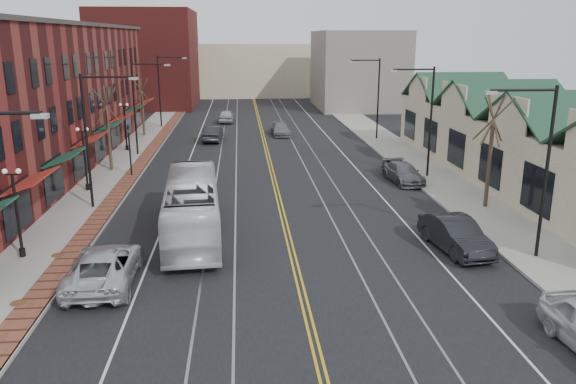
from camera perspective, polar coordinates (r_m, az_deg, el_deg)
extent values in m
plane|color=black|center=(20.64, 2.45, -14.12)|extent=(160.00, 160.00, 0.00)
cube|color=gray|center=(40.28, -18.54, 0.13)|extent=(4.00, 120.00, 0.15)
cube|color=gray|center=(41.68, 15.45, 0.88)|extent=(4.00, 120.00, 0.15)
cube|color=maroon|center=(48.00, -25.42, 8.42)|extent=(10.00, 50.00, 11.00)
cube|color=#B5AA8B|center=(43.65, 23.09, 3.84)|extent=(8.00, 36.00, 4.60)
cube|color=maroon|center=(88.89, -14.08, 13.00)|extent=(14.00, 18.00, 14.00)
cube|color=#B5AA8B|center=(102.97, -3.65, 12.31)|extent=(22.00, 14.00, 9.00)
cube|color=slate|center=(84.72, 7.11, 12.22)|extent=(12.00, 16.00, 11.00)
cube|color=#999999|center=(18.95, -23.88, 7.07)|extent=(0.50, 0.25, 0.15)
cylinder|color=black|center=(35.51, -19.77, 4.79)|extent=(0.16, 0.16, 8.00)
cylinder|color=black|center=(34.71, -17.91, 11.06)|extent=(3.00, 0.12, 0.12)
cube|color=#999999|center=(34.41, -15.42, 11.05)|extent=(0.50, 0.25, 0.15)
cylinder|color=black|center=(50.97, -15.33, 8.15)|extent=(0.16, 0.16, 8.00)
cylinder|color=black|center=(50.41, -13.92, 12.52)|extent=(3.00, 0.12, 0.12)
cube|color=#999999|center=(50.21, -12.18, 12.49)|extent=(0.50, 0.25, 0.15)
cylinder|color=black|center=(66.69, -12.93, 9.93)|extent=(0.16, 0.16, 8.00)
cylinder|color=black|center=(66.26, -11.82, 13.25)|extent=(3.00, 0.12, 0.12)
cube|color=#999999|center=(66.11, -10.49, 13.23)|extent=(0.50, 0.25, 0.15)
cylinder|color=black|center=(28.20, 24.75, 1.67)|extent=(0.16, 0.16, 8.00)
cylinder|color=black|center=(26.91, 22.85, 9.52)|extent=(3.00, 0.12, 0.12)
cube|color=#999999|center=(26.26, 19.89, 9.47)|extent=(0.50, 0.25, 0.15)
cylinder|color=black|center=(42.57, 14.29, 6.87)|extent=(0.16, 0.16, 8.00)
cylinder|color=black|center=(41.73, 12.65, 12.06)|extent=(3.00, 0.12, 0.12)
cube|color=#999999|center=(41.31, 10.62, 12.00)|extent=(0.50, 0.25, 0.15)
cylinder|color=black|center=(57.80, 9.15, 9.31)|extent=(0.16, 0.16, 8.00)
cylinder|color=black|center=(57.19, 7.81, 13.12)|extent=(3.00, 0.12, 0.12)
cube|color=#999999|center=(56.88, 6.30, 13.06)|extent=(0.50, 0.25, 0.15)
cylinder|color=black|center=(29.50, -25.37, -5.56)|extent=(0.28, 0.28, 0.40)
cylinder|color=black|center=(28.95, -25.78, -2.23)|extent=(0.14, 0.14, 4.00)
cube|color=black|center=(28.46, -26.25, 1.61)|extent=(0.60, 0.06, 0.06)
sphere|color=white|center=(28.54, -26.84, 1.89)|extent=(0.24, 0.24, 0.24)
sphere|color=white|center=(28.32, -25.72, 1.93)|extent=(0.24, 0.24, 0.24)
cylinder|color=black|center=(40.41, -19.68, 0.48)|extent=(0.28, 0.28, 0.40)
cylinder|color=black|center=(40.01, -19.91, 2.97)|extent=(0.14, 0.14, 4.00)
cube|color=black|center=(39.66, -20.17, 5.79)|extent=(0.60, 0.06, 0.06)
sphere|color=white|center=(39.72, -20.61, 5.98)|extent=(0.24, 0.24, 0.24)
sphere|color=white|center=(39.56, -19.77, 6.03)|extent=(0.24, 0.24, 0.24)
cylinder|color=black|center=(53.73, -16.04, 4.35)|extent=(0.28, 0.28, 0.40)
cylinder|color=black|center=(53.43, -16.18, 6.24)|extent=(0.14, 0.14, 4.00)
cube|color=black|center=(53.17, -16.34, 8.36)|extent=(0.60, 0.06, 0.06)
sphere|color=white|center=(53.21, -16.68, 8.51)|extent=(0.24, 0.24, 0.24)
sphere|color=white|center=(53.09, -16.04, 8.54)|extent=(0.24, 0.24, 0.24)
cylinder|color=#382B21|center=(45.58, -17.73, 5.18)|extent=(0.24, 0.24, 4.90)
cylinder|color=#382B21|center=(45.22, -17.99, 8.36)|extent=(0.58, 1.37, 2.90)
cylinder|color=#382B21|center=(45.22, -17.99, 8.36)|extent=(1.60, 0.66, 2.78)
cylinder|color=#382B21|center=(45.22, -17.99, 8.36)|extent=(0.53, 1.23, 2.96)
cylinder|color=#382B21|center=(45.22, -17.99, 8.36)|extent=(1.69, 1.03, 2.64)
cylinder|color=#382B21|center=(45.22, -17.99, 8.36)|extent=(1.78, 1.29, 2.48)
cylinder|color=#382B21|center=(61.13, -14.52, 7.72)|extent=(0.24, 0.24, 4.55)
cylinder|color=#382B21|center=(60.88, -14.67, 9.93)|extent=(0.55, 1.28, 2.69)
cylinder|color=#382B21|center=(60.88, -14.67, 9.93)|extent=(1.49, 0.62, 2.58)
cylinder|color=#382B21|center=(60.88, -14.67, 9.93)|extent=(0.50, 1.15, 2.75)
cylinder|color=#382B21|center=(60.88, -14.67, 9.93)|extent=(1.57, 0.97, 2.45)
cylinder|color=#382B21|center=(60.88, -14.67, 9.93)|extent=(1.66, 1.20, 2.30)
cylinder|color=#382B21|center=(35.87, 19.76, 2.64)|extent=(0.24, 0.24, 5.25)
cylinder|color=#382B21|center=(35.41, 20.16, 6.94)|extent=(0.61, 1.46, 3.10)
cylinder|color=#382B21|center=(35.41, 20.16, 6.94)|extent=(1.70, 0.70, 2.97)
cylinder|color=#382B21|center=(35.41, 20.16, 6.94)|extent=(0.56, 1.31, 3.17)
cylinder|color=#382B21|center=(35.41, 20.16, 6.94)|extent=(1.80, 1.10, 2.82)
cylinder|color=#382B21|center=(35.41, 20.16, 6.94)|extent=(1.90, 1.37, 2.65)
cylinder|color=#592D19|center=(24.71, -25.73, -10.12)|extent=(0.60, 0.60, 0.02)
cylinder|color=#592D19|center=(29.04, -22.36, -5.94)|extent=(0.60, 0.60, 0.02)
cylinder|color=black|center=(43.42, -15.74, 3.70)|extent=(0.12, 0.12, 3.20)
imported|color=black|center=(43.11, -15.91, 5.98)|extent=(0.18, 0.15, 0.90)
imported|color=white|center=(29.88, -9.72, -1.50)|extent=(3.38, 11.43, 3.14)
imported|color=silver|center=(25.23, -18.18, -7.20)|extent=(2.82, 5.82, 1.59)
imported|color=black|center=(28.80, 16.66, -4.16)|extent=(2.40, 5.20, 1.65)
imported|color=slate|center=(41.37, 11.65, 1.90)|extent=(2.38, 4.92, 1.38)
imported|color=black|center=(42.72, 11.11, 2.34)|extent=(1.75, 4.04, 1.36)
imported|color=#232227|center=(57.22, -7.64, 5.89)|extent=(2.00, 4.80, 1.54)
imported|color=slate|center=(60.15, -0.77, 6.38)|extent=(2.08, 4.57, 1.30)
imported|color=#B0B3B7|center=(69.87, -6.26, 7.68)|extent=(2.07, 4.68, 1.56)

